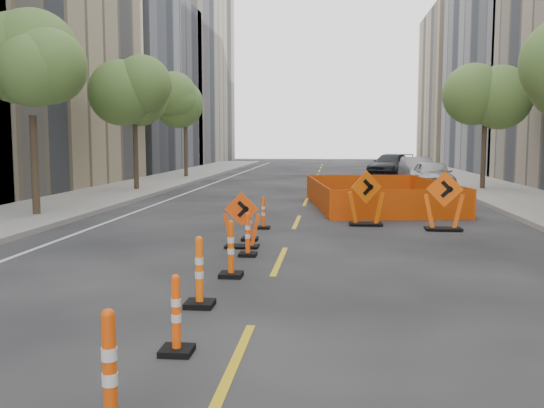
# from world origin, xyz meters

# --- Properties ---
(ground_plane) EXTENTS (140.00, 140.00, 0.00)m
(ground_plane) POSITION_xyz_m (0.00, 0.00, 0.00)
(ground_plane) COLOR black
(sidewalk_left) EXTENTS (4.00, 90.00, 0.15)m
(sidewalk_left) POSITION_xyz_m (-9.00, 12.00, 0.07)
(sidewalk_left) COLOR gray
(sidewalk_left) RESTS_ON ground
(bld_left_d) EXTENTS (12.00, 16.00, 14.00)m
(bld_left_d) POSITION_xyz_m (-17.00, 39.20, 7.00)
(bld_left_d) COLOR #4C4C51
(bld_left_d) RESTS_ON ground
(bld_left_e) EXTENTS (12.00, 20.00, 20.00)m
(bld_left_e) POSITION_xyz_m (-17.00, 55.60, 10.00)
(bld_left_e) COLOR gray
(bld_left_e) RESTS_ON ground
(bld_right_e) EXTENTS (12.00, 14.00, 16.00)m
(bld_right_e) POSITION_xyz_m (17.00, 58.60, 8.00)
(bld_right_e) COLOR tan
(bld_right_e) RESTS_ON ground
(tree_l_b) EXTENTS (2.80, 2.80, 5.95)m
(tree_l_b) POSITION_xyz_m (-8.40, 10.00, 4.53)
(tree_l_b) COLOR #382B1E
(tree_l_b) RESTS_ON ground
(tree_l_c) EXTENTS (2.80, 2.80, 5.95)m
(tree_l_c) POSITION_xyz_m (-8.40, 20.00, 4.53)
(tree_l_c) COLOR #382B1E
(tree_l_c) RESTS_ON ground
(tree_l_d) EXTENTS (2.80, 2.80, 5.95)m
(tree_l_d) POSITION_xyz_m (-8.40, 30.00, 4.53)
(tree_l_d) COLOR #382B1E
(tree_l_d) RESTS_ON ground
(tree_r_c) EXTENTS (2.80, 2.80, 5.95)m
(tree_r_c) POSITION_xyz_m (8.40, 22.00, 4.53)
(tree_r_c) COLOR #382B1E
(tree_r_c) RESTS_ON ground
(channelizer_1) EXTENTS (0.45, 0.45, 1.13)m
(channelizer_1) POSITION_xyz_m (-0.78, -3.68, 0.57)
(channelizer_1) COLOR #D54308
(channelizer_1) RESTS_ON ground
(channelizer_2) EXTENTS (0.38, 0.38, 0.97)m
(channelizer_2) POSITION_xyz_m (-0.74, -1.65, 0.48)
(channelizer_2) COLOR #F74B0A
(channelizer_2) RESTS_ON ground
(channelizer_3) EXTENTS (0.43, 0.43, 1.10)m
(channelizer_3) POSITION_xyz_m (-0.91, 0.38, 0.55)
(channelizer_3) COLOR #FA5C0A
(channelizer_3) RESTS_ON ground
(channelizer_4) EXTENTS (0.42, 0.42, 1.07)m
(channelizer_4) POSITION_xyz_m (-0.77, 2.41, 0.53)
(channelizer_4) COLOR #E64E09
(channelizer_4) RESTS_ON ground
(channelizer_5) EXTENTS (0.38, 0.38, 0.97)m
(channelizer_5) POSITION_xyz_m (-0.74, 4.44, 0.48)
(channelizer_5) COLOR #F9450A
(channelizer_5) RESTS_ON ground
(channelizer_6) EXTENTS (0.40, 0.40, 1.02)m
(channelizer_6) POSITION_xyz_m (-0.98, 6.47, 0.51)
(channelizer_6) COLOR #F9500A
(channelizer_6) RESTS_ON ground
(channelizer_7) EXTENTS (0.37, 0.37, 0.93)m
(channelizer_7) POSITION_xyz_m (-0.87, 8.51, 0.46)
(channelizer_7) COLOR #E64B09
(channelizer_7) RESTS_ON ground
(chevron_sign_left) EXTENTS (0.93, 0.62, 1.32)m
(chevron_sign_left) POSITION_xyz_m (-1.03, 5.44, 0.66)
(chevron_sign_left) COLOR #E44209
(chevron_sign_left) RESTS_ON ground
(chevron_sign_center) EXTENTS (1.26, 1.04, 1.64)m
(chevron_sign_center) POSITION_xyz_m (2.08, 9.47, 0.82)
(chevron_sign_center) COLOR #DA5309
(chevron_sign_center) RESTS_ON ground
(chevron_sign_right) EXTENTS (1.24, 0.92, 1.67)m
(chevron_sign_right) POSITION_xyz_m (4.19, 8.70, 0.83)
(chevron_sign_right) COLOR #F2540A
(chevron_sign_right) RESTS_ON ground
(safety_fence) EXTENTS (5.59, 8.36, 0.98)m
(safety_fence) POSITION_xyz_m (2.78, 14.60, 0.49)
(safety_fence) COLOR #FF4F0D
(safety_fence) RESTS_ON ground
(parked_car_near) EXTENTS (1.92, 4.45, 1.49)m
(parked_car_near) POSITION_xyz_m (6.08, 22.70, 0.75)
(parked_car_near) COLOR #B7B6B8
(parked_car_near) RESTS_ON ground
(parked_car_mid) EXTENTS (1.79, 4.61, 1.49)m
(parked_car_mid) POSITION_xyz_m (6.05, 27.94, 0.75)
(parked_car_mid) COLOR gray
(parked_car_mid) RESTS_ON ground
(parked_car_far) EXTENTS (3.93, 5.66, 1.52)m
(parked_car_far) POSITION_xyz_m (5.06, 34.09, 0.76)
(parked_car_far) COLOR black
(parked_car_far) RESTS_ON ground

